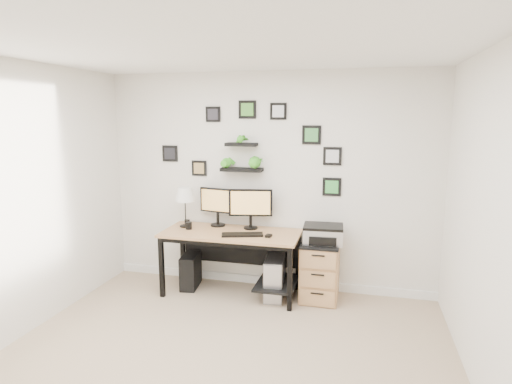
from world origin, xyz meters
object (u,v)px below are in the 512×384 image
(printer, at_px, (323,234))
(desk, at_px, (235,242))
(table_lamp, at_px, (185,195))
(pc_tower_grey, at_px, (275,277))
(monitor_right, at_px, (251,205))
(monitor_left, at_px, (217,204))
(file_cabinet, at_px, (320,271))
(mug, at_px, (189,226))
(pc_tower_black, at_px, (191,271))

(printer, bearing_deg, desk, -176.21)
(table_lamp, bearing_deg, pc_tower_grey, -4.62)
(monitor_right, height_order, pc_tower_grey, monitor_right)
(table_lamp, height_order, pc_tower_grey, table_lamp)
(monitor_left, xyz_separation_m, pc_tower_grey, (0.76, -0.22, -0.79))
(desk, relative_size, file_cabinet, 2.39)
(monitor_left, distance_m, file_cabinet, 1.46)
(table_lamp, height_order, mug, table_lamp)
(monitor_right, height_order, table_lamp, table_lamp)
(monitor_left, bearing_deg, mug, -140.97)
(monitor_right, relative_size, file_cabinet, 0.76)
(monitor_left, relative_size, file_cabinet, 0.70)
(monitor_right, height_order, printer, monitor_right)
(desk, xyz_separation_m, pc_tower_black, (-0.58, 0.03, -0.42))
(desk, relative_size, printer, 3.49)
(desk, height_order, table_lamp, table_lamp)
(desk, distance_m, monitor_right, 0.46)
(pc_tower_grey, relative_size, printer, 1.08)
(file_cabinet, bearing_deg, monitor_left, 173.95)
(table_lamp, bearing_deg, monitor_left, 18.67)
(file_cabinet, height_order, printer, printer)
(pc_tower_grey, bearing_deg, table_lamp, 175.38)
(pc_tower_grey, bearing_deg, monitor_right, 151.54)
(mug, xyz_separation_m, pc_tower_black, (-0.02, 0.06, -0.59))
(printer, bearing_deg, mug, -176.22)
(mug, relative_size, pc_tower_grey, 0.17)
(monitor_left, relative_size, table_lamp, 0.97)
(pc_tower_black, bearing_deg, desk, -10.61)
(monitor_right, relative_size, pc_tower_black, 1.26)
(pc_tower_black, height_order, pc_tower_grey, pc_tower_grey)
(file_cabinet, xyz_separation_m, printer, (0.02, 0.01, 0.44))
(file_cabinet, bearing_deg, mug, -176.51)
(pc_tower_grey, bearing_deg, printer, 9.54)
(mug, distance_m, pc_tower_black, 0.59)
(monitor_right, xyz_separation_m, mug, (-0.71, -0.20, -0.24))
(monitor_left, bearing_deg, printer, -5.53)
(pc_tower_grey, height_order, file_cabinet, file_cabinet)
(printer, bearing_deg, file_cabinet, -159.42)
(monitor_left, height_order, table_lamp, table_lamp)
(desk, relative_size, monitor_left, 3.40)
(pc_tower_black, bearing_deg, mug, -81.15)
(monitor_left, height_order, pc_tower_grey, monitor_left)
(pc_tower_black, bearing_deg, file_cabinet, -6.80)
(monitor_left, bearing_deg, pc_tower_grey, -15.78)
(printer, bearing_deg, pc_tower_grey, -170.46)
(desk, height_order, pc_tower_grey, desk)
(desk, relative_size, mug, 18.63)
(monitor_left, height_order, mug, monitor_left)
(printer, bearing_deg, monitor_right, 173.98)
(table_lamp, bearing_deg, desk, -6.08)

